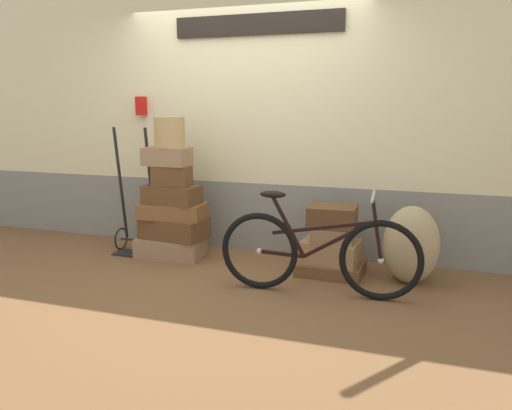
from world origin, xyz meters
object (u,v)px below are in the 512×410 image
(suitcase_3, at_px, (172,194))
(suitcase_4, at_px, (172,176))
(suitcase_9, at_px, (332,216))
(bicycle, at_px, (317,253))
(suitcase_1, at_px, (174,228))
(suitcase_5, at_px, (167,156))
(suitcase_7, at_px, (331,251))
(suitcase_8, at_px, (332,234))
(suitcase_0, at_px, (171,247))
(wicker_basket, at_px, (170,132))
(suitcase_6, at_px, (331,267))
(burlap_sack, at_px, (411,245))
(suitcase_2, at_px, (173,211))
(luggage_trolley, at_px, (136,222))

(suitcase_3, bearing_deg, suitcase_4, -47.18)
(suitcase_9, bearing_deg, bicycle, -93.43)
(suitcase_1, bearing_deg, suitcase_5, -147.22)
(suitcase_7, relative_size, suitcase_8, 1.39)
(suitcase_0, xyz_separation_m, wicker_basket, (0.03, 0.01, 1.17))
(suitcase_4, relative_size, wicker_basket, 1.23)
(suitcase_0, distance_m, suitcase_4, 0.75)
(suitcase_5, distance_m, bicycle, 1.85)
(suitcase_0, distance_m, suitcase_8, 1.68)
(suitcase_1, bearing_deg, suitcase_9, 6.09)
(suitcase_1, distance_m, suitcase_9, 1.63)
(suitcase_0, distance_m, bicycle, 1.73)
(suitcase_6, relative_size, suitcase_8, 1.61)
(suitcase_0, distance_m, wicker_basket, 1.17)
(wicker_basket, bearing_deg, suitcase_0, -156.24)
(suitcase_3, xyz_separation_m, suitcase_5, (-0.04, -0.00, 0.38))
(suitcase_0, xyz_separation_m, bicycle, (1.63, -0.53, 0.25))
(suitcase_0, height_order, wicker_basket, wicker_basket)
(suitcase_5, distance_m, burlap_sack, 2.45)
(suitcase_1, xyz_separation_m, suitcase_7, (1.61, -0.01, -0.09))
(suitcase_2, xyz_separation_m, suitcase_7, (1.62, 0.00, -0.27))
(suitcase_1, xyz_separation_m, burlap_sack, (2.31, -0.03, 0.04))
(suitcase_2, relative_size, wicker_basket, 2.17)
(suitcase_2, distance_m, suitcase_9, 1.62)
(luggage_trolley, bearing_deg, bicycle, -15.61)
(suitcase_6, height_order, suitcase_7, suitcase_7)
(suitcase_6, relative_size, wicker_basket, 1.97)
(suitcase_3, height_order, luggage_trolley, luggage_trolley)
(suitcase_5, relative_size, suitcase_9, 1.06)
(suitcase_2, height_order, suitcase_5, suitcase_5)
(suitcase_5, height_order, suitcase_6, suitcase_5)
(bicycle, bearing_deg, luggage_trolley, 164.39)
(suitcase_2, xyz_separation_m, suitcase_6, (1.62, 0.02, -0.43))
(bicycle, bearing_deg, suitcase_0, 162.04)
(luggage_trolley, bearing_deg, burlap_sack, -0.97)
(suitcase_0, xyz_separation_m, suitcase_6, (1.65, 0.03, -0.04))
(suitcase_3, bearing_deg, suitcase_2, 102.47)
(suitcase_8, height_order, bicycle, bicycle)
(suitcase_4, bearing_deg, luggage_trolley, 170.87)
(wicker_basket, height_order, bicycle, wicker_basket)
(suitcase_3, bearing_deg, suitcase_6, 5.11)
(suitcase_0, distance_m, suitcase_7, 1.65)
(luggage_trolley, bearing_deg, suitcase_1, -2.33)
(suitcase_0, height_order, suitcase_4, suitcase_4)
(suitcase_3, distance_m, suitcase_8, 1.65)
(suitcase_2, relative_size, suitcase_9, 1.53)
(suitcase_5, relative_size, suitcase_6, 0.76)
(suitcase_3, xyz_separation_m, burlap_sack, (2.32, -0.01, -0.31))
(suitcase_6, bearing_deg, suitcase_9, -98.01)
(burlap_sack, height_order, bicycle, bicycle)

